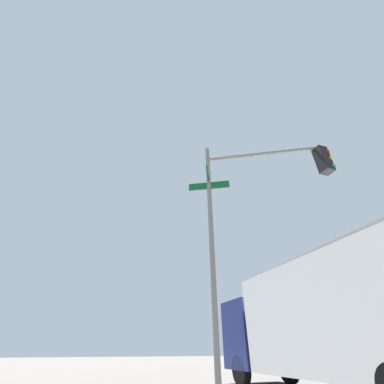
# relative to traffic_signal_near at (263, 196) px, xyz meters

# --- Properties ---
(traffic_signal_near) EXTENTS (2.01, 3.45, 6.26)m
(traffic_signal_near) POSITION_rel_traffic_signal_near_xyz_m (0.00, 0.00, 0.00)
(traffic_signal_near) COLOR slate
(traffic_signal_near) RESTS_ON ground_plane
(box_truck_second) EXTENTS (8.77, 2.90, 3.64)m
(box_truck_second) POSITION_rel_traffic_signal_near_xyz_m (-3.06, 3.49, -2.48)
(box_truck_second) COLOR navy
(box_truck_second) RESTS_ON ground_plane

